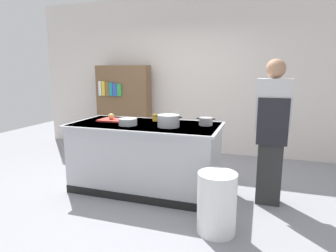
{
  "coord_description": "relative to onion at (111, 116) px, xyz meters",
  "views": [
    {
      "loc": [
        1.44,
        -3.41,
        1.57
      ],
      "look_at": [
        0.25,
        0.2,
        0.85
      ],
      "focal_mm": 30.47,
      "sensor_mm": 36.0,
      "label": 1
    }
  ],
  "objects": [
    {
      "name": "juice_cup",
      "position": [
        0.6,
        0.15,
        -0.01
      ],
      "size": [
        0.07,
        0.07,
        0.1
      ],
      "primitive_type": "cylinder",
      "color": "yellow",
      "rests_on": "counter_island"
    },
    {
      "name": "sauce_pan",
      "position": [
        1.33,
        0.06,
        -0.01
      ],
      "size": [
        0.24,
        0.17,
        0.1
      ],
      "color": "#99999E",
      "rests_on": "counter_island"
    },
    {
      "name": "counter_island",
      "position": [
        0.55,
        -0.09,
        -0.5
      ],
      "size": [
        1.98,
        0.98,
        0.9
      ],
      "color": "#B7BABF",
      "rests_on": "ground_plane"
    },
    {
      "name": "onion",
      "position": [
        0.0,
        0.0,
        0.0
      ],
      "size": [
        0.08,
        0.08,
        0.08
      ],
      "primitive_type": "sphere",
      "color": "tan",
      "rests_on": "cutting_board"
    },
    {
      "name": "back_wall",
      "position": [
        0.55,
        2.01,
        0.54
      ],
      "size": [
        6.4,
        0.12,
        3.0
      ],
      "primitive_type": "cube",
      "color": "silver",
      "rests_on": "ground_plane"
    },
    {
      "name": "trash_bin",
      "position": [
        1.63,
        -0.87,
        -0.65
      ],
      "size": [
        0.38,
        0.38,
        0.61
      ],
      "primitive_type": "cylinder",
      "color": "white",
      "rests_on": "ground_plane"
    },
    {
      "name": "ground_plane",
      "position": [
        0.55,
        -0.09,
        -0.96
      ],
      "size": [
        10.0,
        10.0,
        0.0
      ],
      "primitive_type": "plane",
      "color": "gray"
    },
    {
      "name": "cutting_board",
      "position": [
        0.04,
        0.0,
        -0.05
      ],
      "size": [
        0.4,
        0.28,
        0.02
      ],
      "primitive_type": "cube",
      "color": "red",
      "rests_on": "counter_island"
    },
    {
      "name": "stock_pot",
      "position": [
        0.91,
        -0.19,
        0.01
      ],
      "size": [
        0.34,
        0.27,
        0.15
      ],
      "color": "#B7BABF",
      "rests_on": "counter_island"
    },
    {
      "name": "bookshelf",
      "position": [
        -0.68,
        1.71,
        -0.11
      ],
      "size": [
        1.1,
        0.31,
        1.7
      ],
      "color": "brown",
      "rests_on": "ground_plane"
    },
    {
      "name": "mixing_bowl",
      "position": [
        0.38,
        -0.25,
        -0.02
      ],
      "size": [
        0.24,
        0.24,
        0.09
      ],
      "primitive_type": "cylinder",
      "color": "#B7BABF",
      "rests_on": "counter_island"
    },
    {
      "name": "person_chef",
      "position": [
        2.12,
        -0.02,
        -0.05
      ],
      "size": [
        0.38,
        0.25,
        1.72
      ],
      "rotation": [
        0.0,
        0.0,
        1.8
      ],
      "color": "#2E2E2E",
      "rests_on": "ground_plane"
    }
  ]
}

